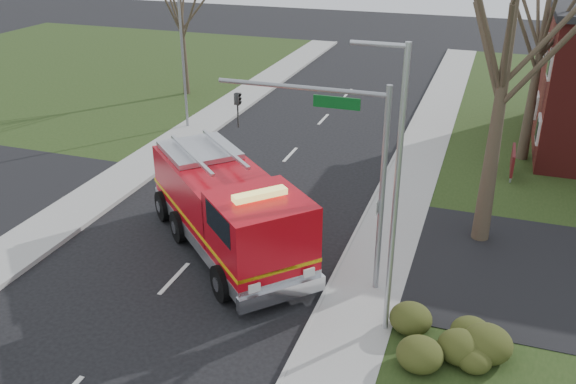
% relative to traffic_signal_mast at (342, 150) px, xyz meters
% --- Properties ---
extents(ground, '(120.00, 120.00, 0.00)m').
position_rel_traffic_signal_mast_xyz_m(ground, '(-5.21, -1.50, -4.71)').
color(ground, black).
rests_on(ground, ground).
extents(sidewalk_right, '(2.40, 80.00, 0.15)m').
position_rel_traffic_signal_mast_xyz_m(sidewalk_right, '(0.99, -1.50, -4.63)').
color(sidewalk_right, '#9A9A94').
rests_on(sidewalk_right, ground).
extents(sidewalk_left, '(2.40, 80.00, 0.15)m').
position_rel_traffic_signal_mast_xyz_m(sidewalk_left, '(-11.41, -1.50, -4.63)').
color(sidewalk_left, '#9A9A94').
rests_on(sidewalk_left, ground).
extents(health_center_sign, '(0.12, 2.00, 1.40)m').
position_rel_traffic_signal_mast_xyz_m(health_center_sign, '(5.29, 11.00, -3.83)').
color(health_center_sign, '#511214').
rests_on(health_center_sign, ground).
extents(hedge_corner, '(2.80, 2.00, 0.90)m').
position_rel_traffic_signal_mast_xyz_m(hedge_corner, '(3.79, -2.50, -4.13)').
color(hedge_corner, '#363E16').
rests_on(hedge_corner, lawn_right).
extents(bare_tree_near, '(6.00, 6.00, 12.00)m').
position_rel_traffic_signal_mast_xyz_m(bare_tree_near, '(4.29, 4.50, 2.71)').
color(bare_tree_near, '#3B3022').
rests_on(bare_tree_near, ground).
extents(bare_tree_far, '(5.25, 5.25, 10.50)m').
position_rel_traffic_signal_mast_xyz_m(bare_tree_far, '(5.79, 13.50, 1.78)').
color(bare_tree_far, '#3B3022').
rests_on(bare_tree_far, ground).
extents(bare_tree_left, '(4.50, 4.50, 9.00)m').
position_rel_traffic_signal_mast_xyz_m(bare_tree_left, '(-15.21, 18.50, 0.86)').
color(bare_tree_left, '#3B3022').
rests_on(bare_tree_left, ground).
extents(traffic_signal_mast, '(5.29, 0.18, 6.80)m').
position_rel_traffic_signal_mast_xyz_m(traffic_signal_mast, '(0.00, 0.00, 0.00)').
color(traffic_signal_mast, gray).
rests_on(traffic_signal_mast, ground).
extents(streetlight_pole, '(1.48, 0.16, 8.40)m').
position_rel_traffic_signal_mast_xyz_m(streetlight_pole, '(1.93, -2.00, -0.16)').
color(streetlight_pole, '#B7BABF').
rests_on(streetlight_pole, ground).
extents(utility_pole_far, '(0.14, 0.14, 7.00)m').
position_rel_traffic_signal_mast_xyz_m(utility_pole_far, '(-12.01, 12.50, -1.21)').
color(utility_pole_far, gray).
rests_on(utility_pole_far, ground).
extents(fire_engine, '(8.11, 7.89, 3.41)m').
position_rel_traffic_signal_mast_xyz_m(fire_engine, '(-4.21, 0.88, -3.16)').
color(fire_engine, '#B70814').
rests_on(fire_engine, ground).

